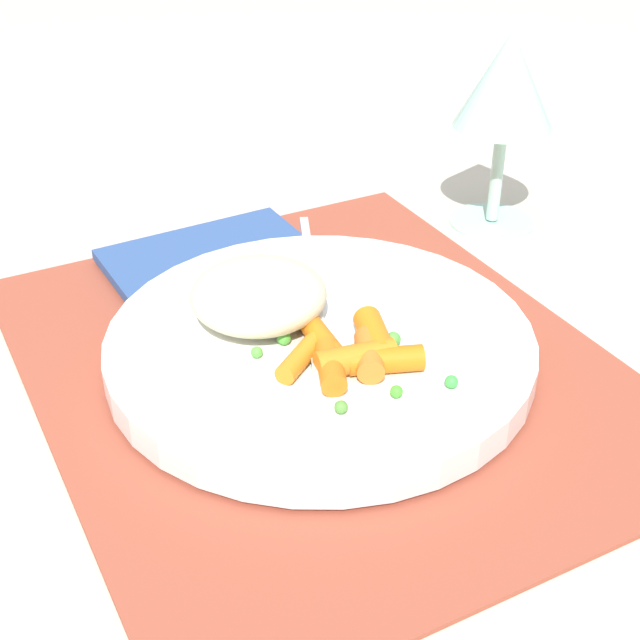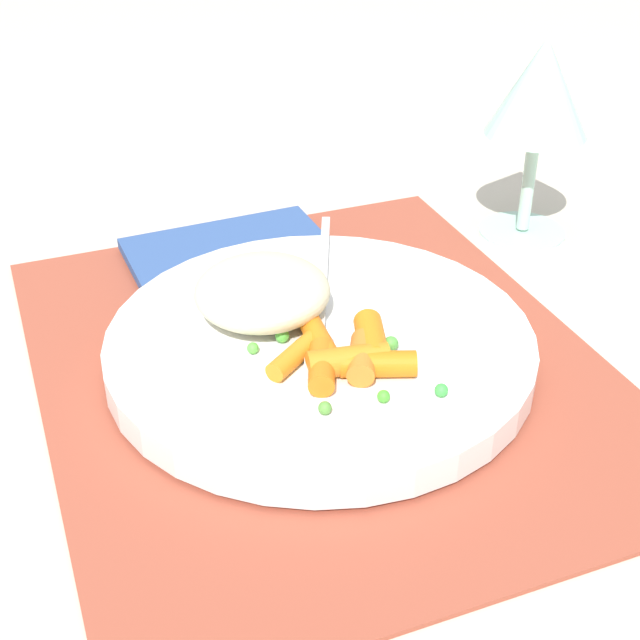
{
  "view_description": "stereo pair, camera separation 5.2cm",
  "coord_description": "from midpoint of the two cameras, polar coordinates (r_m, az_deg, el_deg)",
  "views": [
    {
      "loc": [
        0.41,
        -0.22,
        0.33
      ],
      "look_at": [
        0.0,
        0.0,
        0.04
      ],
      "focal_mm": 50.66,
      "sensor_mm": 36.0,
      "label": 1
    },
    {
      "loc": [
        0.43,
        -0.17,
        0.33
      ],
      "look_at": [
        0.0,
        0.0,
        0.04
      ],
      "focal_mm": 50.66,
      "sensor_mm": 36.0,
      "label": 2
    }
  ],
  "objects": [
    {
      "name": "wine_glass",
      "position": [
        0.71,
        9.63,
        14.25
      ],
      "size": [
        0.08,
        0.08,
        0.16
      ],
      "color": "#B2E0CC",
      "rests_on": "ground_plane"
    },
    {
      "name": "ground_plane",
      "position": [
        0.57,
        -2.6,
        -3.08
      ],
      "size": [
        2.4,
        2.4,
        0.0
      ],
      "primitive_type": "plane",
      "color": "beige"
    },
    {
      "name": "pea_scatter",
      "position": [
        0.53,
        -0.11,
        -2.33
      ],
      "size": [
        0.09,
        0.09,
        0.01
      ],
      "color": "#57B540",
      "rests_on": "plate"
    },
    {
      "name": "rice_mound",
      "position": [
        0.56,
        -6.53,
        1.52
      ],
      "size": [
        0.08,
        0.09,
        0.04
      ],
      "primitive_type": "ellipsoid",
      "color": "beige",
      "rests_on": "plate"
    },
    {
      "name": "napkin",
      "position": [
        0.68,
        -9.1,
        3.79
      ],
      "size": [
        0.1,
        0.15,
        0.01
      ],
      "primitive_type": "cube",
      "rotation": [
        0.0,
        0.0,
        0.03
      ],
      "color": "#33518C",
      "rests_on": "placemat"
    },
    {
      "name": "placemat",
      "position": [
        0.57,
        -2.61,
        -2.83
      ],
      "size": [
        0.41,
        0.34,
        0.01
      ],
      "primitive_type": "cube",
      "color": "#9E4733",
      "rests_on": "ground_plane"
    },
    {
      "name": "plate",
      "position": [
        0.56,
        -2.64,
        -1.77
      ],
      "size": [
        0.27,
        0.27,
        0.02
      ],
      "primitive_type": "cylinder",
      "color": "white",
      "rests_on": "placemat"
    },
    {
      "name": "carrot_portion",
      "position": [
        0.52,
        -0.81,
        -2.13
      ],
      "size": [
        0.08,
        0.08,
        0.02
      ],
      "color": "orange",
      "rests_on": "plate"
    },
    {
      "name": "fork",
      "position": [
        0.58,
        -2.78,
        0.75
      ],
      "size": [
        0.19,
        0.09,
        0.01
      ],
      "color": "silver",
      "rests_on": "plate"
    }
  ]
}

